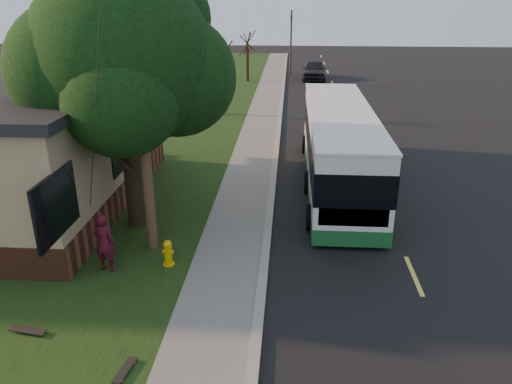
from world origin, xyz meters
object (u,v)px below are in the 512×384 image
at_px(skateboard_spare, 28,330).
at_px(fire_hydrant, 168,253).
at_px(bare_tree_far, 247,57).
at_px(dumpster, 87,141).
at_px(transit_bus, 338,145).
at_px(skateboard_main, 125,370).
at_px(bare_tree_near, 222,79).
at_px(traffic_signal, 291,38).
at_px(utility_pole, 139,91).
at_px(skateboarder, 105,242).
at_px(leafy_tree, 125,61).
at_px(distant_car, 314,69).

bearing_deg(skateboard_spare, fire_hydrant, 52.27).
height_order(bare_tree_far, dumpster, bare_tree_far).
bearing_deg(skateboard_spare, transit_bus, 52.56).
distance_m(fire_hydrant, skateboard_main, 4.17).
bearing_deg(bare_tree_near, traffic_signal, 75.96).
distance_m(utility_pole, skateboarder, 4.08).
xyz_separation_m(fire_hydrant, traffic_signal, (3.10, 34.00, 2.73)).
distance_m(skateboarder, skateboard_main, 4.21).
bearing_deg(bare_tree_far, skateboard_main, -89.16).
height_order(utility_pole, dumpster, utility_pole).
height_order(bare_tree_near, traffic_signal, traffic_signal).
distance_m(skateboarder, skateboard_spare, 2.96).
bearing_deg(skateboarder, transit_bus, -123.07).
relative_size(leafy_tree, bare_tree_near, 1.81).
bearing_deg(skateboard_main, traffic_signal, 85.50).
distance_m(bare_tree_near, traffic_signal, 16.52).
bearing_deg(traffic_signal, bare_tree_far, -131.19).
bearing_deg(skateboard_spare, distant_car, 77.85).
relative_size(fire_hydrant, bare_tree_far, 0.18).
relative_size(bare_tree_near, skateboarder, 2.63).
bearing_deg(skateboard_spare, dumpster, 105.74).
bearing_deg(fire_hydrant, skateboarder, -166.77).
bearing_deg(leafy_tree, bare_tree_far, 87.55).
relative_size(skateboard_main, dumpster, 0.48).
xyz_separation_m(skateboard_main, distant_car, (5.02, 36.00, 0.68)).
xyz_separation_m(bare_tree_near, distant_car, (6.02, 13.85, -1.35)).
xyz_separation_m(fire_hydrant, leafy_tree, (-1.57, 2.65, 4.73)).
bearing_deg(fire_hydrant, transit_bus, 52.69).
xyz_separation_m(bare_tree_far, skateboard_spare, (-2.00, -33.11, -1.88)).
bearing_deg(dumpster, skateboard_main, -66.18).
bearing_deg(bare_tree_far, transit_bus, -76.82).
distance_m(fire_hydrant, traffic_signal, 34.25).
bearing_deg(bare_tree_near, leafy_tree, -92.50).
distance_m(utility_pole, bare_tree_near, 17.19).
relative_size(fire_hydrant, dumpster, 0.46).
relative_size(skateboarder, skateboard_main, 2.14).
bearing_deg(distant_car, fire_hydrant, -97.02).
bearing_deg(traffic_signal, transit_bus, -85.88).
bearing_deg(skateboard_spare, traffic_signal, 81.56).
bearing_deg(dumpster, skateboarder, -66.20).
distance_m(utility_pole, dumpster, 10.90).
distance_m(traffic_signal, skateboarder, 34.76).
bearing_deg(leafy_tree, distant_car, 77.08).
xyz_separation_m(skateboarder, dumpster, (-4.42, 10.03, -0.22)).
relative_size(transit_bus, distant_car, 2.32).
distance_m(utility_pole, skateboard_spare, 6.32).
bearing_deg(bare_tree_far, leafy_tree, -92.45).
bearing_deg(leafy_tree, skateboard_spare, -98.23).
distance_m(transit_bus, dumpster, 11.50).
distance_m(bare_tree_near, distant_car, 15.16).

